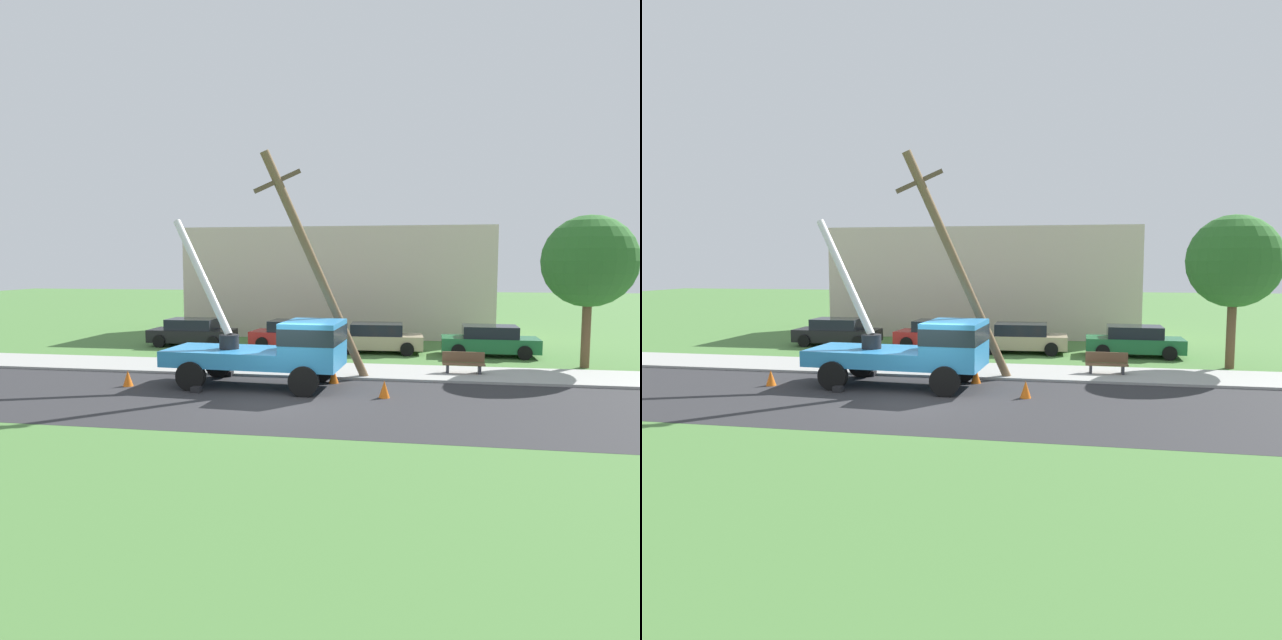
{
  "view_description": "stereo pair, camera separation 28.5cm",
  "coord_description": "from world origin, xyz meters",
  "views": [
    {
      "loc": [
        4.3,
        -17.56,
        4.34
      ],
      "look_at": [
        0.91,
        2.4,
        2.35
      ],
      "focal_mm": 32.79,
      "sensor_mm": 36.0,
      "label": 1
    },
    {
      "loc": [
        4.58,
        -17.51,
        4.34
      ],
      "look_at": [
        0.91,
        2.4,
        2.35
      ],
      "focal_mm": 32.79,
      "sensor_mm": 36.0,
      "label": 2
    }
  ],
  "objects": [
    {
      "name": "road_asphalt",
      "position": [
        0.0,
        0.0,
        0.0
      ],
      "size": [
        80.0,
        7.37,
        0.01
      ],
      "primitive_type": "cube",
      "color": "#2B2B2D",
      "rests_on": "ground"
    },
    {
      "name": "parked_sedan_green",
      "position": [
        7.59,
        10.38,
        0.71
      ],
      "size": [
        4.43,
        2.07,
        1.42
      ],
      "color": "#1E6638",
      "rests_on": "ground"
    },
    {
      "name": "traffic_cone_curbside",
      "position": [
        1.31,
        3.01,
        0.28
      ],
      "size": [
        0.36,
        0.36,
        0.56
      ],
      "primitive_type": "cone",
      "color": "orange",
      "rests_on": "ground"
    },
    {
      "name": "ground_plane",
      "position": [
        0.0,
        12.0,
        0.0
      ],
      "size": [
        120.0,
        120.0,
        0.0
      ],
      "primitive_type": "plane",
      "color": "#477538"
    },
    {
      "name": "lowrise_building_backdrop",
      "position": [
        -0.51,
        18.29,
        3.2
      ],
      "size": [
        18.0,
        6.0,
        6.4
      ],
      "primitive_type": "cube",
      "color": "beige",
      "rests_on": "ground"
    },
    {
      "name": "utility_truck",
      "position": [
        -0.54,
        2.05,
        1.41
      ],
      "size": [
        6.75,
        3.21,
        5.98
      ],
      "color": "#2D84C6",
      "rests_on": "ground"
    },
    {
      "name": "roadside_tree_near",
      "position": [
        11.13,
        7.87,
        4.38
      ],
      "size": [
        3.76,
        3.76,
        6.29
      ],
      "color": "brown",
      "rests_on": "ground"
    },
    {
      "name": "traffic_cone_ahead",
      "position": [
        3.25,
        1.02,
        0.28
      ],
      "size": [
        0.36,
        0.36,
        0.56
      ],
      "primitive_type": "cone",
      "color": "orange",
      "rests_on": "ground"
    },
    {
      "name": "traffic_cone_behind",
      "position": [
        -5.77,
        1.29,
        0.28
      ],
      "size": [
        0.36,
        0.36,
        0.56
      ],
      "primitive_type": "cone",
      "color": "orange",
      "rests_on": "ground"
    },
    {
      "name": "sidewalk_strip",
      "position": [
        0.0,
        5.25,
        0.05
      ],
      "size": [
        80.0,
        3.13,
        0.1
      ],
      "primitive_type": "cube",
      "color": "#9E9E99",
      "rests_on": "ground"
    },
    {
      "name": "parked_sedan_tan",
      "position": [
        2.32,
        10.55,
        0.71
      ],
      "size": [
        4.46,
        2.12,
        1.42
      ],
      "color": "tan",
      "rests_on": "ground"
    },
    {
      "name": "parked_sedan_red",
      "position": [
        -1.89,
        11.27,
        0.71
      ],
      "size": [
        4.52,
        2.23,
        1.42
      ],
      "color": "#B21E1E",
      "rests_on": "ground"
    },
    {
      "name": "park_bench",
      "position": [
        6.04,
        5.31,
        0.46
      ],
      "size": [
        1.6,
        0.45,
        0.9
      ],
      "color": "brown",
      "rests_on": "ground"
    },
    {
      "name": "leaning_utility_pole",
      "position": [
        0.63,
        3.1,
        4.21
      ],
      "size": [
        3.89,
        2.49,
        8.26
      ],
      "color": "brown",
      "rests_on": "ground"
    },
    {
      "name": "parked_sedan_black",
      "position": [
        -7.39,
        11.29,
        0.71
      ],
      "size": [
        4.4,
        2.02,
        1.42
      ],
      "color": "black",
      "rests_on": "ground"
    }
  ]
}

